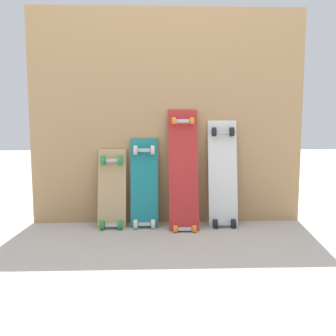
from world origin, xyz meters
TOP-DOWN VIEW (x-y plane):
  - ground_plane at (0.00, 0.00)m, footprint 12.00×12.00m
  - plywood_wall_panel at (0.00, 0.07)m, footprint 2.01×0.04m
  - skateboard_natural at (-0.41, -0.06)m, footprint 0.20×0.23m
  - skateboard_teal at (-0.17, -0.05)m, footprint 0.20×0.22m
  - skateboard_red at (0.11, -0.10)m, footprint 0.21×0.32m
  - skateboard_white at (0.40, -0.05)m, footprint 0.21×0.23m

SIDE VIEW (x-z plane):
  - ground_plane at x=0.00m, z-range 0.00..0.00m
  - skateboard_natural at x=-0.41m, z-range -0.06..0.56m
  - skateboard_teal at x=-0.17m, z-range -0.06..0.64m
  - skateboard_white at x=0.40m, z-range -0.06..0.77m
  - skateboard_red at x=0.11m, z-range -0.07..0.84m
  - plywood_wall_panel at x=0.00m, z-range 0.00..1.58m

